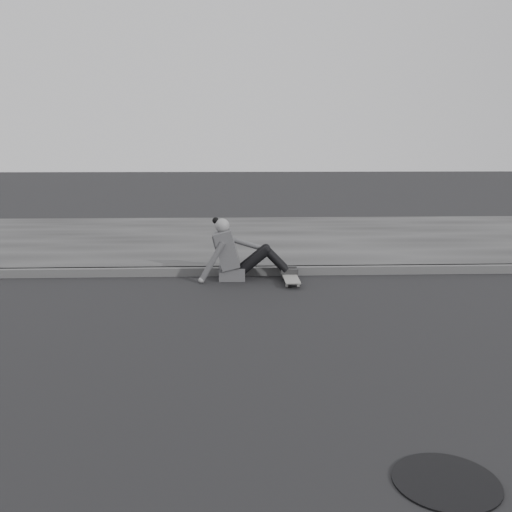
{
  "coord_description": "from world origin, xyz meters",
  "views": [
    {
      "loc": [
        -0.17,
        -5.5,
        1.81
      ],
      "look_at": [
        0.12,
        1.41,
        0.5
      ],
      "focal_mm": 40.0,
      "sensor_mm": 36.0,
      "label": 1
    }
  ],
  "objects": [
    {
      "name": "seated_woman",
      "position": [
        -0.11,
        2.31,
        0.36
      ],
      "size": [
        1.38,
        0.46,
        0.88
      ],
      "color": "#49494B",
      "rests_on": "ground"
    },
    {
      "name": "manhole",
      "position": [
        0.99,
        -2.7,
        0.01
      ],
      "size": [
        0.59,
        0.59,
        0.01
      ],
      "primitive_type": "cylinder",
      "color": "black",
      "rests_on": "ground"
    },
    {
      "name": "ground",
      "position": [
        0.0,
        0.0,
        0.0
      ],
      "size": [
        80.0,
        80.0,
        0.0
      ],
      "primitive_type": "plane",
      "color": "black",
      "rests_on": "ground"
    },
    {
      "name": "skateboard",
      "position": [
        0.62,
        2.06,
        0.07
      ],
      "size": [
        0.2,
        0.78,
        0.09
      ],
      "color": "gray",
      "rests_on": "ground"
    },
    {
      "name": "curb",
      "position": [
        0.0,
        2.58,
        0.06
      ],
      "size": [
        24.0,
        0.16,
        0.12
      ],
      "primitive_type": "cube",
      "color": "#4A4A4A",
      "rests_on": "ground"
    },
    {
      "name": "sidewalk",
      "position": [
        0.0,
        5.6,
        0.06
      ],
      "size": [
        24.0,
        6.0,
        0.12
      ],
      "primitive_type": "cube",
      "color": "#343434",
      "rests_on": "ground"
    }
  ]
}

